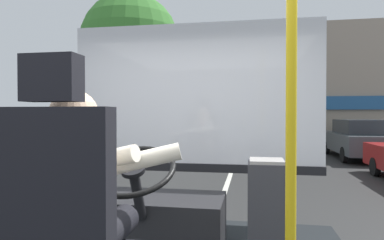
{
  "coord_description": "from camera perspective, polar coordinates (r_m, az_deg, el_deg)",
  "views": [
    {
      "loc": [
        0.56,
        -1.68,
        1.68
      ],
      "look_at": [
        0.04,
        1.27,
        1.63
      ],
      "focal_mm": 31.44,
      "sensor_mm": 36.0,
      "label": 1
    }
  ],
  "objects": [
    {
      "name": "bus_driver",
      "position": [
        1.62,
        -18.29,
        -11.77
      ],
      "size": [
        0.82,
        0.57,
        0.74
      ],
      "color": "black",
      "rests_on": "driver_seat"
    },
    {
      "name": "steering_console",
      "position": [
        2.74,
        -6.72,
        -16.39
      ],
      "size": [
        1.1,
        1.0,
        0.82
      ],
      "color": "black",
      "rests_on": "bus_floor"
    },
    {
      "name": "windshield_panel",
      "position": [
        3.35,
        0.35,
        1.06
      ],
      "size": [
        2.5,
        0.08,
        1.48
      ],
      "color": "silver"
    },
    {
      "name": "fare_box",
      "position": [
        2.32,
        12.51,
        -15.78
      ],
      "size": [
        0.24,
        0.26,
        0.75
      ],
      "color": "#333338",
      "rests_on": "bus_floor"
    },
    {
      "name": "driver_seat",
      "position": [
        1.57,
        -20.43,
        -18.25
      ],
      "size": [
        0.48,
        0.48,
        1.27
      ],
      "color": "black",
      "rests_on": "bus_floor"
    },
    {
      "name": "shop_building",
      "position": [
        18.91,
        23.63,
        4.78
      ],
      "size": [
        12.31,
        4.71,
        5.92
      ],
      "color": "gray",
      "rests_on": "ground"
    },
    {
      "name": "ground",
      "position": [
        10.64,
        6.91,
        -8.25
      ],
      "size": [
        18.0,
        44.0,
        0.06
      ],
      "color": "#2C2C2C"
    },
    {
      "name": "parked_car_charcoal",
      "position": [
        14.17,
        26.69,
        -2.84
      ],
      "size": [
        1.97,
        4.29,
        1.48
      ],
      "color": "#474C51",
      "rests_on": "ground"
    },
    {
      "name": "street_tree",
      "position": [
        10.6,
        -10.41,
        12.58
      ],
      "size": [
        2.96,
        2.96,
        5.32
      ],
      "color": "#4C3828",
      "rests_on": "ground"
    },
    {
      "name": "handrail_pole",
      "position": [
        1.42,
        16.47,
        0.42
      ],
      "size": [
        0.04,
        0.04,
        2.06
      ],
      "color": "gold",
      "rests_on": "bus_floor"
    }
  ]
}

